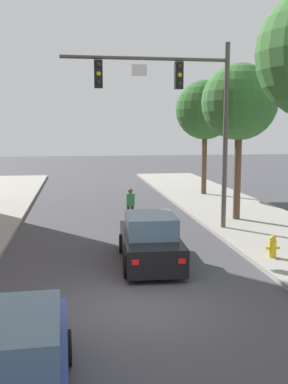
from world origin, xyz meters
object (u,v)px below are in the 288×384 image
(pedestrian_crossing_road, at_px, (130,205))
(fire_hydrant, at_px, (273,246))
(street_tree_second, at_px, (240,103))
(street_tree_third, at_px, (205,110))
(car_lead_black, at_px, (150,241))
(traffic_signal_mast, at_px, (181,101))
(car_following_blue, at_px, (10,370))

(pedestrian_crossing_road, xyz_separation_m, fire_hydrant, (3.85, -6.22, -0.41))
(fire_hydrant, bearing_deg, pedestrian_crossing_road, 121.75)
(street_tree_second, bearing_deg, street_tree_third, 84.58)
(car_lead_black, distance_m, street_tree_second, 8.85)
(traffic_signal_mast, height_order, car_lead_black, traffic_signal_mast)
(car_following_blue, bearing_deg, traffic_signal_mast, 65.26)
(fire_hydrant, distance_m, street_tree_second, 7.87)
(fire_hydrant, relative_size, street_tree_third, 0.10)
(car_following_blue, bearing_deg, street_tree_second, 57.38)
(car_lead_black, distance_m, fire_hydrant, 3.95)
(car_following_blue, height_order, street_tree_third, street_tree_third)
(street_tree_second, bearing_deg, fire_hydrant, -99.57)
(traffic_signal_mast, distance_m, street_tree_second, 3.44)
(car_lead_black, height_order, car_following_blue, same)
(car_lead_black, bearing_deg, pedestrian_crossing_road, 89.31)
(pedestrian_crossing_road, bearing_deg, street_tree_second, -1.51)
(car_lead_black, relative_size, fire_hydrant, 5.99)
(car_lead_black, xyz_separation_m, fire_hydrant, (3.92, -0.42, -0.22))
(car_following_blue, relative_size, street_tree_third, 0.61)
(traffic_signal_mast, relative_size, car_following_blue, 1.75)
(car_following_blue, height_order, pedestrian_crossing_road, pedestrian_crossing_road)
(car_lead_black, height_order, street_tree_third, street_tree_third)
(fire_hydrant, height_order, street_tree_second, street_tree_second)
(traffic_signal_mast, relative_size, car_lead_black, 1.74)
(traffic_signal_mast, height_order, street_tree_third, traffic_signal_mast)
(car_lead_black, bearing_deg, street_tree_third, 67.24)
(fire_hydrant, bearing_deg, street_tree_second, 80.43)
(traffic_signal_mast, xyz_separation_m, street_tree_third, (3.80, 9.51, 0.02))
(car_lead_black, xyz_separation_m, car_following_blue, (-3.29, -7.21, 0.00))
(car_lead_black, xyz_separation_m, street_tree_third, (5.70, 13.58, 4.65))
(car_following_blue, distance_m, pedestrian_crossing_road, 13.43)
(street_tree_third, bearing_deg, car_following_blue, -113.40)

